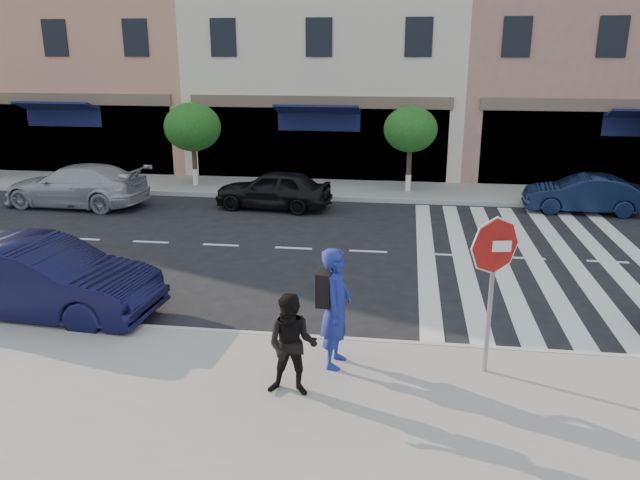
{
  "coord_description": "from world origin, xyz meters",
  "views": [
    {
      "loc": [
        2.89,
        -11.6,
        5.13
      ],
      "look_at": [
        1.23,
        0.35,
        1.4
      ],
      "focal_mm": 35.0,
      "sensor_mm": 36.0,
      "label": 1
    }
  ],
  "objects_px": {
    "car_far_mid": "(273,189)",
    "car_far_right": "(584,194)",
    "car_far_left": "(76,185)",
    "photographer": "(336,308)",
    "walker": "(292,345)",
    "car_near_mid": "(40,279)",
    "stop_sign": "(494,261)"
  },
  "relations": [
    {
      "from": "photographer",
      "to": "car_far_right",
      "type": "bearing_deg",
      "value": -23.33
    },
    {
      "from": "photographer",
      "to": "car_far_mid",
      "type": "distance_m",
      "value": 11.13
    },
    {
      "from": "car_far_mid",
      "to": "photographer",
      "type": "bearing_deg",
      "value": 23.02
    },
    {
      "from": "photographer",
      "to": "car_far_mid",
      "type": "xyz_separation_m",
      "value": [
        -3.3,
        10.62,
        -0.5
      ]
    },
    {
      "from": "car_far_right",
      "to": "stop_sign",
      "type": "bearing_deg",
      "value": -17.56
    },
    {
      "from": "car_far_mid",
      "to": "car_far_left",
      "type": "bearing_deg",
      "value": -79.3
    },
    {
      "from": "photographer",
      "to": "car_near_mid",
      "type": "xyz_separation_m",
      "value": [
        -6.03,
        1.44,
        -0.37
      ]
    },
    {
      "from": "photographer",
      "to": "car_near_mid",
      "type": "height_order",
      "value": "photographer"
    },
    {
      "from": "car_near_mid",
      "to": "car_far_left",
      "type": "xyz_separation_m",
      "value": [
        -3.91,
        8.6,
        -0.07
      ]
    },
    {
      "from": "walker",
      "to": "car_near_mid",
      "type": "height_order",
      "value": "walker"
    },
    {
      "from": "car_far_left",
      "to": "car_far_right",
      "type": "height_order",
      "value": "car_far_left"
    },
    {
      "from": "car_far_mid",
      "to": "car_far_right",
      "type": "height_order",
      "value": "car_far_mid"
    },
    {
      "from": "stop_sign",
      "to": "car_far_mid",
      "type": "height_order",
      "value": "stop_sign"
    },
    {
      "from": "walker",
      "to": "car_near_mid",
      "type": "relative_size",
      "value": 0.34
    },
    {
      "from": "car_near_mid",
      "to": "car_far_left",
      "type": "relative_size",
      "value": 0.97
    },
    {
      "from": "stop_sign",
      "to": "car_far_left",
      "type": "height_order",
      "value": "stop_sign"
    },
    {
      "from": "car_near_mid",
      "to": "car_far_mid",
      "type": "relative_size",
      "value": 1.24
    },
    {
      "from": "walker",
      "to": "car_far_left",
      "type": "bearing_deg",
      "value": 130.52
    },
    {
      "from": "walker",
      "to": "car_far_left",
      "type": "distance_m",
      "value": 14.51
    },
    {
      "from": "stop_sign",
      "to": "photographer",
      "type": "distance_m",
      "value": 2.55
    },
    {
      "from": "walker",
      "to": "photographer",
      "type": "bearing_deg",
      "value": 61.86
    },
    {
      "from": "walker",
      "to": "car_near_mid",
      "type": "xyz_separation_m",
      "value": [
        -5.49,
        2.44,
        -0.17
      ]
    },
    {
      "from": "car_far_mid",
      "to": "car_far_right",
      "type": "distance_m",
      "value": 10.09
    },
    {
      "from": "photographer",
      "to": "walker",
      "type": "relative_size",
      "value": 1.26
    },
    {
      "from": "car_far_mid",
      "to": "car_far_right",
      "type": "bearing_deg",
      "value": 100.79
    },
    {
      "from": "walker",
      "to": "car_far_left",
      "type": "xyz_separation_m",
      "value": [
        -9.4,
        11.04,
        -0.24
      ]
    },
    {
      "from": "car_far_right",
      "to": "car_near_mid",
      "type": "bearing_deg",
      "value": -48.51
    },
    {
      "from": "stop_sign",
      "to": "car_far_left",
      "type": "relative_size",
      "value": 0.53
    },
    {
      "from": "photographer",
      "to": "walker",
      "type": "height_order",
      "value": "photographer"
    },
    {
      "from": "car_far_left",
      "to": "car_far_mid",
      "type": "height_order",
      "value": "car_far_left"
    },
    {
      "from": "car_far_mid",
      "to": "car_near_mid",
      "type": "bearing_deg",
      "value": -10.83
    },
    {
      "from": "photographer",
      "to": "car_far_mid",
      "type": "relative_size",
      "value": 0.52
    }
  ]
}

